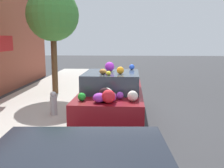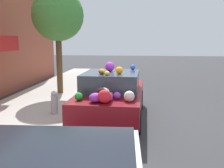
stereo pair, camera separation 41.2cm
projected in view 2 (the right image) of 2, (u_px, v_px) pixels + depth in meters
name	position (u px, v px, depth m)	size (l,w,h in m)	color
ground_plane	(113.00, 119.00, 7.78)	(60.00, 60.00, 0.00)	#38383A
sidewalk_curb	(26.00, 114.00, 8.06)	(24.00, 3.20, 0.12)	#B2ADA3
street_tree	(58.00, 16.00, 10.45)	(2.08, 2.08, 4.20)	brown
fire_hydrant	(54.00, 102.00, 7.81)	(0.20, 0.20, 0.70)	#B2B2B7
art_car	(112.00, 95.00, 7.59)	(3.98, 1.83, 1.68)	maroon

